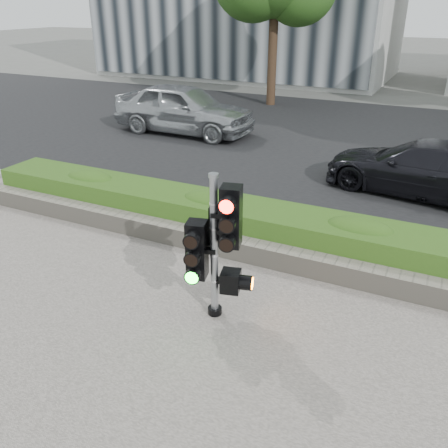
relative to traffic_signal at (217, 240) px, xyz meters
The scene contains 8 objects.
ground 1.21m from the traffic_signal, 97.58° to the right, with size 120.00×120.00×0.00m, color #51514C.
road 9.75m from the traffic_signal, 90.25° to the left, with size 60.00×13.00×0.02m, color black.
curb 3.04m from the traffic_signal, 90.87° to the left, with size 60.00×0.25×0.12m, color gray.
stone_wall 1.85m from the traffic_signal, 91.55° to the left, with size 12.00×0.32×0.34m, color gray.
hedge 2.37m from the traffic_signal, 91.10° to the left, with size 12.00×1.00×0.68m, color #528C2B.
traffic_signal is the anchor object (origin of this frame).
car_silver 10.10m from the traffic_signal, 122.59° to the left, with size 1.87×4.66×1.59m, color #A2A6A9.
car_dark 6.41m from the traffic_signal, 71.13° to the left, with size 1.71×4.20×1.22m, color black.
Camera 1 is at (2.50, -4.57, 3.99)m, focal length 38.00 mm.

